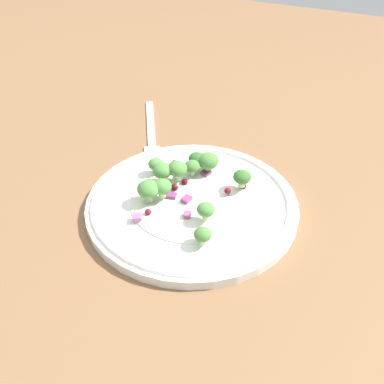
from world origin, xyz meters
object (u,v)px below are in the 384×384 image
at_px(broccoli_floret_0, 148,190).
at_px(broccoli_floret_1, 162,171).
at_px(broccoli_floret_2, 211,162).
at_px(plate, 192,203).
at_px(fork, 151,131).

height_order(broccoli_floret_0, broccoli_floret_1, same).
height_order(broccoli_floret_1, broccoli_floret_2, same).
bearing_deg(broccoli_floret_0, plate, -63.16).
relative_size(broccoli_floret_0, fork, 0.17).
distance_m(plate, broccoli_floret_1, 0.06).
relative_size(broccoli_floret_1, broccoli_floret_2, 0.90).
distance_m(plate, fork, 0.20).
bearing_deg(broccoli_floret_2, broccoli_floret_1, 134.03).
xyz_separation_m(broccoli_floret_0, fork, (0.17, 0.09, -0.03)).
relative_size(plate, broccoli_floret_0, 9.39).
distance_m(broccoli_floret_0, fork, 0.20).
height_order(broccoli_floret_1, fork, broccoli_floret_1).
height_order(broccoli_floret_0, broccoli_floret_2, broccoli_floret_0).
height_order(broccoli_floret_2, fork, broccoli_floret_2).
bearing_deg(broccoli_floret_1, broccoli_floret_2, -45.97).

